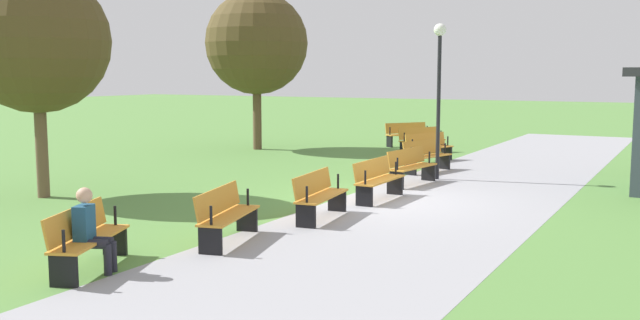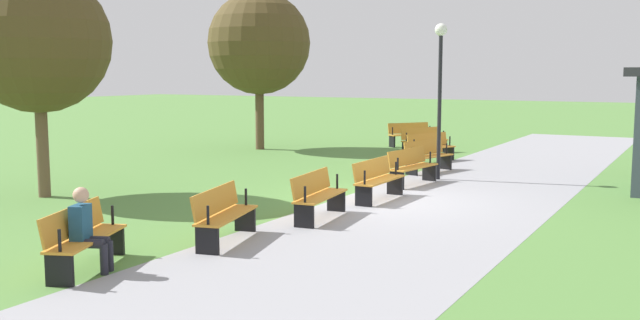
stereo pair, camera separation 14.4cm
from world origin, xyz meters
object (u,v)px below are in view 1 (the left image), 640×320
(bench_0, at_px, (407,134))
(bench_8, at_px, (86,237))
(bench_5, at_px, (377,179))
(bench_6, at_px, (319,194))
(bench_4, at_px, (411,166))
(bench_3, at_px, (426,155))
(tree_0, at_px, (37,41))
(bench_7, at_px, (226,214))
(person_seated, at_px, (91,228))
(trash_bin, at_px, (418,133))
(bench_2, at_px, (428,147))
(tree_1, at_px, (256,43))
(bench_1, at_px, (421,140))
(lamp_post, at_px, (439,72))

(bench_0, height_order, bench_8, same)
(bench_5, distance_m, bench_6, 2.40)
(bench_4, bearing_deg, bench_3, -161.66)
(bench_4, bearing_deg, tree_0, -42.01)
(bench_0, relative_size, bench_3, 0.93)
(bench_8, bearing_deg, tree_0, -147.25)
(bench_5, height_order, bench_7, same)
(bench_3, height_order, person_seated, person_seated)
(bench_3, relative_size, trash_bin, 2.41)
(bench_3, bearing_deg, tree_0, -22.69)
(bench_2, distance_m, bench_4, 4.78)
(person_seated, height_order, trash_bin, person_seated)
(person_seated, height_order, tree_1, tree_1)
(bench_3, height_order, trash_bin, bench_3)
(bench_2, bearing_deg, trash_bin, -134.39)
(bench_2, height_order, trash_bin, bench_2)
(bench_8, xyz_separation_m, person_seated, (0.08, 0.19, 0.16))
(bench_5, xyz_separation_m, bench_6, (2.39, -0.15, 0.00))
(bench_4, bearing_deg, bench_8, 0.05)
(bench_2, distance_m, tree_0, 11.95)
(bench_1, xyz_separation_m, bench_5, (9.17, 2.40, 0.00))
(bench_2, xyz_separation_m, tree_1, (-0.49, -6.76, 3.37))
(bench_4, height_order, bench_7, same)
(bench_4, distance_m, trash_bin, 10.96)
(bench_2, relative_size, person_seated, 1.52)
(bench_7, bearing_deg, bench_1, 172.58)
(bench_5, distance_m, lamp_post, 4.25)
(bench_4, xyz_separation_m, person_seated, (9.49, -1.02, 0.16))
(bench_7, bearing_deg, bench_6, 154.29)
(tree_0, relative_size, lamp_post, 1.25)
(bench_4, height_order, trash_bin, bench_4)
(tree_0, bearing_deg, tree_1, -172.56)
(bench_5, relative_size, bench_6, 0.97)
(bench_6, distance_m, bench_7, 2.40)
(bench_0, xyz_separation_m, bench_3, (6.44, 3.09, 0.00))
(bench_5, relative_size, bench_7, 0.97)
(bench_2, bearing_deg, bench_0, -128.59)
(bench_0, xyz_separation_m, bench_2, (4.16, 2.34, 0.00))
(lamp_post, bearing_deg, tree_0, -45.25)
(bench_3, height_order, lamp_post, lamp_post)
(bench_7, xyz_separation_m, tree_0, (-1.50, -6.11, 2.98))
(trash_bin, bearing_deg, person_seated, 7.66)
(person_seated, bearing_deg, bench_5, 148.49)
(bench_3, height_order, bench_6, same)
(bench_5, height_order, trash_bin, bench_5)
(bench_0, bearing_deg, person_seated, 44.71)
(bench_5, xyz_separation_m, trash_bin, (-12.71, -3.84, -0.09))
(bench_2, xyz_separation_m, bench_8, (14.03, 0.00, 0.00))
(bench_5, xyz_separation_m, bench_7, (4.74, -0.61, 0.00))
(bench_1, height_order, tree_0, tree_0)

